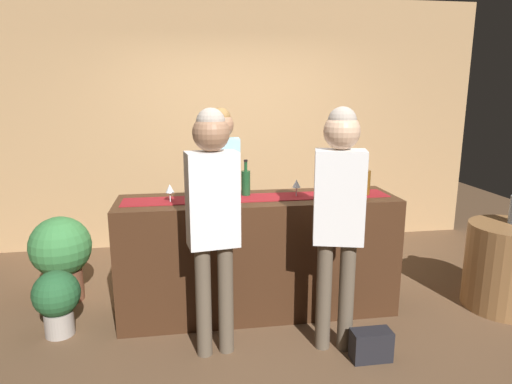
{
  "coord_description": "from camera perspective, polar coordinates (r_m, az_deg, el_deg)",
  "views": [
    {
      "loc": [
        -0.58,
        -3.52,
        1.85
      ],
      "look_at": [
        -0.02,
        0.0,
        1.04
      ],
      "focal_mm": 31.55,
      "sensor_mm": 36.0,
      "label": 1
    }
  ],
  "objects": [
    {
      "name": "wine_bottle_green",
      "position": [
        3.72,
        -1.3,
        1.23
      ],
      "size": [
        0.07,
        0.07,
        0.3
      ],
      "color": "#194723",
      "rests_on": "bar_counter"
    },
    {
      "name": "potted_plant_tall",
      "position": [
        4.36,
        -23.48,
        -7.12
      ],
      "size": [
        0.53,
        0.53,
        0.77
      ],
      "color": "brown",
      "rests_on": "ground"
    },
    {
      "name": "back_wall",
      "position": [
        5.46,
        -2.96,
        8.55
      ],
      "size": [
        6.0,
        0.12,
        2.9
      ],
      "primitive_type": "cube",
      "color": "tan",
      "rests_on": "ground"
    },
    {
      "name": "wine_glass_mid_counter",
      "position": [
        3.7,
        5.15,
        1.0
      ],
      "size": [
        0.07,
        0.07,
        0.14
      ],
      "color": "silver",
      "rests_on": "bar_counter"
    },
    {
      "name": "customer_browsing",
      "position": [
        3.03,
        -5.52,
        -1.91
      ],
      "size": [
        0.37,
        0.25,
        1.74
      ],
      "rotation": [
        0.0,
        0.0,
        0.15
      ],
      "color": "brown",
      "rests_on": "ground"
    },
    {
      "name": "customer_sipping",
      "position": [
        3.13,
        10.46,
        -1.53
      ],
      "size": [
        0.38,
        0.28,
        1.75
      ],
      "rotation": [
        0.0,
        0.0,
        -0.27
      ],
      "color": "brown",
      "rests_on": "ground"
    },
    {
      "name": "wine_glass_near_customer",
      "position": [
        3.56,
        -10.87,
        0.37
      ],
      "size": [
        0.07,
        0.07,
        0.14
      ],
      "color": "silver",
      "rests_on": "bar_counter"
    },
    {
      "name": "handbag",
      "position": [
        3.42,
        14.38,
        -18.29
      ],
      "size": [
        0.28,
        0.14,
        0.22
      ],
      "primitive_type": "cube",
      "color": "black",
      "rests_on": "ground"
    },
    {
      "name": "wine_glass_far_end",
      "position": [
        3.52,
        -7.49,
        0.32
      ],
      "size": [
        0.07,
        0.07,
        0.14
      ],
      "color": "silver",
      "rests_on": "bar_counter"
    },
    {
      "name": "bar_counter",
      "position": [
        3.81,
        0.29,
        -8.03
      ],
      "size": [
        2.28,
        0.6,
        0.99
      ],
      "primitive_type": "cube",
      "color": "#3D2314",
      "rests_on": "ground"
    },
    {
      "name": "ground_plane",
      "position": [
        4.02,
        0.28,
        -14.67
      ],
      "size": [
        10.0,
        10.0,
        0.0
      ],
      "primitive_type": "plane",
      "color": "brown"
    },
    {
      "name": "bartender",
      "position": [
        4.19,
        -4.39,
        1.74
      ],
      "size": [
        0.35,
        0.24,
        1.7
      ],
      "rotation": [
        0.0,
        0.0,
        3.11
      ],
      "color": "#26262B",
      "rests_on": "ground"
    },
    {
      "name": "round_side_table",
      "position": [
        4.48,
        29.21,
        -8.25
      ],
      "size": [
        0.68,
        0.68,
        0.74
      ],
      "primitive_type": "cylinder",
      "color": "olive",
      "rests_on": "ground"
    },
    {
      "name": "wine_bottle_amber",
      "position": [
        3.85,
        13.75,
        1.26
      ],
      "size": [
        0.07,
        0.07,
        0.3
      ],
      "color": "brown",
      "rests_on": "bar_counter"
    },
    {
      "name": "counter_runner_cloth",
      "position": [
        3.66,
        0.3,
        -0.71
      ],
      "size": [
        2.17,
        0.28,
        0.01
      ],
      "primitive_type": "cube",
      "color": "maroon",
      "rests_on": "bar_counter"
    },
    {
      "name": "potted_plant_small",
      "position": [
        3.84,
        -23.94,
        -12.24
      ],
      "size": [
        0.35,
        0.35,
        0.52
      ],
      "color": "#9E9389",
      "rests_on": "ground"
    },
    {
      "name": "wine_bottle_clear",
      "position": [
        3.76,
        10.17,
        1.17
      ],
      "size": [
        0.07,
        0.07,
        0.3
      ],
      "color": "#B2C6C1",
      "rests_on": "bar_counter"
    }
  ]
}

